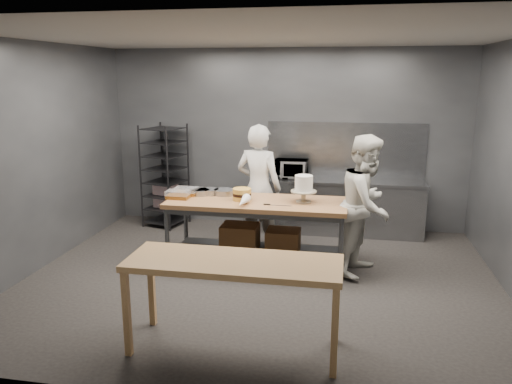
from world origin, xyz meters
TOP-DOWN VIEW (x-y plane):
  - ground at (0.00, 0.00)m, footprint 6.00×6.00m
  - back_wall at (0.00, 2.50)m, footprint 6.00×0.04m
  - work_table at (-0.13, 0.51)m, footprint 2.40×0.90m
  - near_counter at (0.04, -1.65)m, footprint 2.00×0.70m
  - back_counter at (1.00, 2.18)m, footprint 2.60×0.60m
  - splashback_panel at (1.00, 2.48)m, footprint 2.60×0.02m
  - speed_rack at (-2.03, 2.10)m, footprint 0.75×0.78m
  - chef_behind at (-0.23, 1.16)m, footprint 0.77×0.59m
  - chef_right at (1.31, 0.53)m, footprint 0.97×1.09m
  - microwave at (0.13, 2.18)m, footprint 0.54×0.37m
  - frosted_cake_stand at (0.49, 0.52)m, footprint 0.34×0.34m
  - layer_cake at (-0.33, 0.49)m, footprint 0.25×0.25m
  - cake_pans at (-0.88, 0.72)m, footprint 0.71×0.34m
  - piping_bag at (-0.25, 0.18)m, footprint 0.14×0.38m
  - offset_spatula at (0.13, 0.30)m, footprint 0.36×0.02m
  - pastry_clamshells at (-1.19, 0.52)m, footprint 0.36×0.42m

SIDE VIEW (x-z plane):
  - ground at x=0.00m, z-range 0.00..0.00m
  - back_counter at x=1.00m, z-range 0.00..0.90m
  - work_table at x=-0.13m, z-range 0.11..1.03m
  - near_counter at x=0.04m, z-range 0.36..1.26m
  - speed_rack at x=-2.03m, z-range -0.02..1.73m
  - chef_right at x=1.31m, z-range 0.00..1.84m
  - offset_spatula at x=0.13m, z-range 0.92..0.93m
  - chef_behind at x=-0.23m, z-range 0.00..1.88m
  - cake_pans at x=-0.88m, z-range 0.92..0.99m
  - pastry_clamshells at x=-1.19m, z-range 0.92..1.03m
  - piping_bag at x=-0.25m, z-range 0.92..1.04m
  - layer_cake at x=-0.33m, z-range 0.92..1.08m
  - microwave at x=0.13m, z-range 0.90..1.20m
  - frosted_cake_stand at x=0.49m, z-range 0.96..1.33m
  - splashback_panel at x=1.00m, z-range 0.90..1.80m
  - back_wall at x=0.00m, z-range 0.00..3.00m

